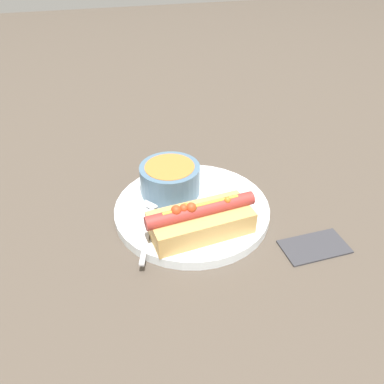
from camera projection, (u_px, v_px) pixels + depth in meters
The scene contains 6 objects.
ground_plane at pixel (192, 213), 0.67m from camera, with size 4.00×4.00×0.00m, color #4C4238.
dinner_plate at pixel (192, 209), 0.67m from camera, with size 0.27×0.27×0.02m.
hot_dog at pixel (201, 220), 0.59m from camera, with size 0.18×0.09×0.06m.
soup_bowl at pixel (170, 178), 0.68m from camera, with size 0.11×0.11×0.06m.
spoon at pixel (152, 209), 0.65m from camera, with size 0.07×0.17×0.01m.
napkin at pixel (315, 246), 0.60m from camera, with size 0.11×0.06×0.01m.
Camera 1 is at (-0.15, -0.50, 0.43)m, focal length 35.00 mm.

